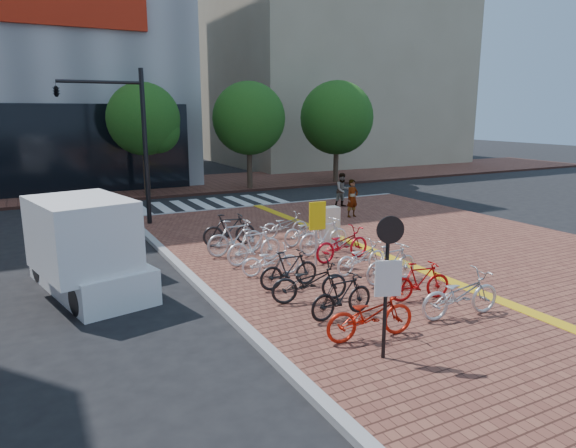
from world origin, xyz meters
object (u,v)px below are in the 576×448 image
bike_4 (271,260)px  bike_5 (254,246)px  bike_7 (229,230)px  bike_2 (310,282)px  bike_3 (289,269)px  bike_0 (370,315)px  bike_1 (342,296)px  bike_8 (460,294)px  notice_sign (388,270)px  bike_15 (285,225)px  yellow_sign (317,222)px  traffic_light_pole (106,118)px  bike_10 (391,264)px  bike_12 (342,244)px  bike_11 (361,257)px  bike_9 (420,281)px  box_truck (89,246)px  bike_14 (308,230)px  bike_13 (324,236)px  bike_6 (235,237)px  utility_box (330,225)px  pedestrian_a (352,198)px  pedestrian_b (343,190)px

bike_4 → bike_5: (0.04, 1.21, 0.13)m
bike_7 → bike_2: bearing=-175.9°
bike_3 → bike_5: (0.06, 2.35, 0.06)m
bike_0 → bike_4: (-0.02, 4.56, -0.07)m
bike_1 → bike_8: size_ratio=0.83×
notice_sign → bike_15: bearing=74.2°
bike_15 → yellow_sign: yellow_sign is taller
notice_sign → traffic_light_pole: size_ratio=0.44×
bike_10 → notice_sign: notice_sign is taller
bike_10 → traffic_light_pole: size_ratio=0.29×
bike_10 → bike_12: 2.36m
bike_4 → bike_12: bearing=-72.2°
bike_11 → traffic_light_pole: 11.32m
bike_2 → bike_9: 2.65m
traffic_light_pole → box_truck: (-1.65, -6.97, -3.13)m
bike_2 → bike_12: bike_12 is taller
box_truck → bike_8: bearing=-40.6°
bike_7 → bike_14: bearing=-109.0°
bike_2 → bike_7: 5.78m
bike_3 → bike_13: bike_13 is taller
bike_8 → bike_7: bearing=22.4°
bike_7 → bike_5: bearing=-176.7°
bike_7 → bike_12: bearing=-137.4°
bike_5 → bike_13: (2.41, 0.01, 0.03)m
bike_0 → bike_5: (0.03, 5.77, 0.05)m
bike_3 → bike_7: 4.69m
bike_0 → bike_6: (-0.12, 6.91, 0.07)m
bike_7 → bike_14: bike_7 is taller
bike_10 → bike_12: bearing=-6.4°
bike_9 → bike_14: bearing=9.4°
bike_7 → bike_1: bearing=-174.4°
bike_9 → yellow_sign: size_ratio=0.83×
bike_13 → box_truck: (-6.96, 0.18, 0.47)m
bike_10 → bike_4: bearing=45.1°
bike_13 → box_truck: box_truck is taller
utility_box → bike_7: bearing=159.3°
box_truck → bike_2: bearing=-39.0°
pedestrian_a → bike_6: bearing=-162.1°
yellow_sign → bike_9: bearing=-78.2°
bike_10 → yellow_sign: size_ratio=0.92×
bike_2 → bike_4: bike_2 is taller
bike_1 → bike_12: 4.44m
bike_12 → yellow_sign: size_ratio=1.02×
bike_4 → bike_13: (2.45, 1.22, 0.16)m
bike_0 → bike_6: bearing=7.8°
bike_1 → bike_8: bike_8 is taller
bike_6 → traffic_light_pole: 7.54m
bike_2 → bike_3: size_ratio=1.14×
bike_5 → pedestrian_b: size_ratio=1.14×
box_truck → bike_4: bearing=-17.3°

